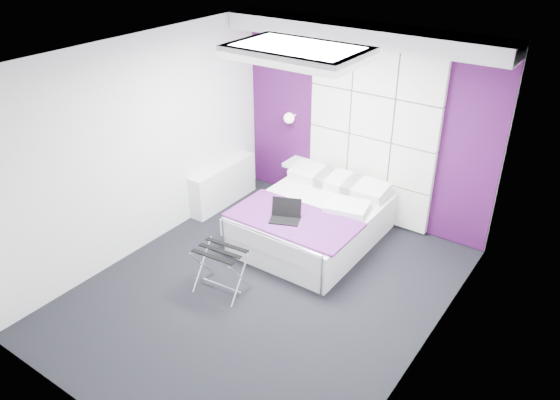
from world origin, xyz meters
name	(u,v)px	position (x,y,z in m)	size (l,w,h in m)	color
floor	(265,290)	(0.00, 0.00, 0.00)	(4.40, 4.40, 0.00)	black
ceiling	(261,59)	(0.00, 0.00, 2.60)	(4.40, 4.40, 0.00)	white
wall_back	(363,124)	(0.00, 2.20, 1.30)	(3.60, 3.60, 0.00)	white
wall_left	(141,147)	(-1.80, 0.00, 1.30)	(4.40, 4.40, 0.00)	white
wall_right	(433,243)	(1.80, 0.00, 1.30)	(4.40, 4.40, 0.00)	white
accent_wall	(363,124)	(0.00, 2.19, 1.30)	(3.58, 0.02, 2.58)	#410F44
soffit	(361,33)	(0.00, 1.95, 2.50)	(3.58, 0.50, 0.20)	white
headboard	(371,137)	(0.15, 2.14, 1.17)	(1.80, 0.08, 2.30)	white
skylight	(297,51)	(0.00, 0.60, 2.55)	(1.36, 0.86, 0.12)	white
wall_lamp	(291,117)	(-1.05, 2.06, 1.22)	(0.15, 0.15, 0.15)	white
radiator	(223,185)	(-1.69, 1.30, 0.30)	(0.22, 1.20, 0.60)	white
bed	(313,221)	(-0.12, 1.20, 0.28)	(1.55, 1.87, 0.66)	white
nightstand	(303,164)	(-0.81, 2.02, 0.58)	(0.47, 0.37, 0.05)	white
luggage_rack	(221,270)	(-0.39, -0.27, 0.27)	(0.54, 0.40, 0.53)	silver
laptop	(287,215)	(-0.18, 0.71, 0.58)	(0.35, 0.25, 0.25)	black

